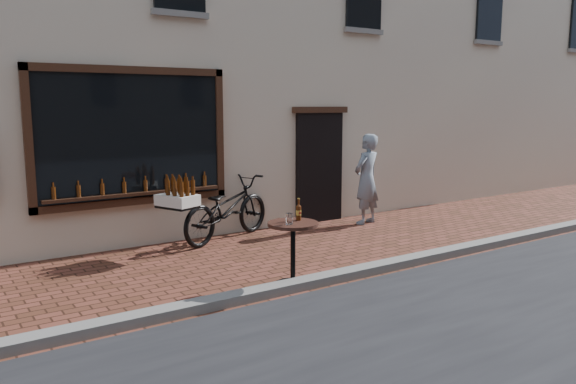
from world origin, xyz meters
TOP-DOWN VIEW (x-y plane):
  - ground at (0.00, 0.00)m, footprint 90.00×90.00m
  - kerb at (0.00, 0.20)m, footprint 90.00×0.25m
  - cargo_bicycle at (-0.42, 3.10)m, footprint 2.53×1.54m
  - bistro_table at (-0.84, 0.35)m, footprint 0.67×0.67m
  - pedestrian at (2.57, 2.78)m, footprint 0.75×0.59m

SIDE VIEW (x-z plane):
  - ground at x=0.00m, z-range 0.00..0.00m
  - kerb at x=0.00m, z-range 0.00..0.12m
  - cargo_bicycle at x=-0.42m, z-range -0.03..1.17m
  - bistro_table at x=-0.84m, z-range 0.04..1.18m
  - pedestrian at x=2.57m, z-range 0.00..1.80m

